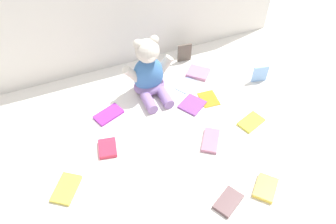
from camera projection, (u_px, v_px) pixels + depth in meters
ground_plane at (159, 112)px, 1.59m from camera, size 3.20×3.20×0.00m
backdrop_drape at (125, 0)px, 1.59m from camera, size 1.66×0.03×0.70m
teddy_bear at (149, 74)px, 1.60m from camera, size 0.25×0.22×0.30m
book_case_0 at (108, 148)px, 1.44m from camera, size 0.09×0.11×0.02m
book_case_1 at (266, 188)px, 1.31m from camera, size 0.13×0.13×0.02m
book_case_2 at (109, 115)px, 1.57m from camera, size 0.15×0.11×0.01m
book_case_3 at (192, 105)px, 1.61m from camera, size 0.14×0.14×0.01m
book_case_4 at (209, 99)px, 1.64m from camera, size 0.09×0.11×0.01m
book_case_5 at (260, 74)px, 1.70m from camera, size 0.08×0.03×0.09m
book_case_6 at (228, 202)px, 1.27m from camera, size 0.13×0.12×0.02m
book_case_7 at (185, 53)px, 1.80m from camera, size 0.07×0.02×0.11m
book_case_8 at (211, 140)px, 1.47m from camera, size 0.13×0.14×0.02m
book_case_9 at (198, 73)px, 1.76m from camera, size 0.14×0.14×0.02m
book_case_10 at (66, 189)px, 1.31m from camera, size 0.14×0.15×0.02m
book_case_11 at (251, 122)px, 1.54m from camera, size 0.13×0.11×0.01m
book_case_12 at (187, 85)px, 1.71m from camera, size 0.13×0.12×0.01m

